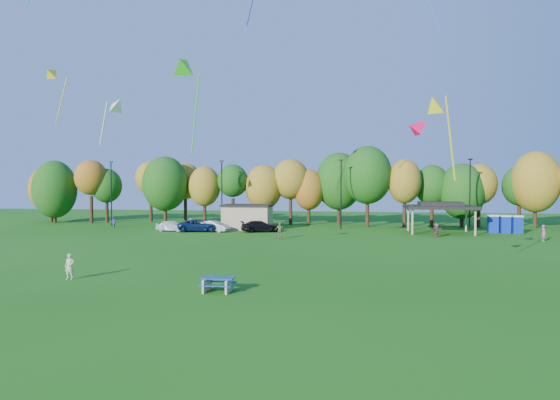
% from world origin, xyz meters
% --- Properties ---
extents(ground, '(160.00, 160.00, 0.00)m').
position_xyz_m(ground, '(0.00, 0.00, 0.00)').
color(ground, '#19600F').
rests_on(ground, ground).
extents(tree_line, '(93.57, 10.55, 11.15)m').
position_xyz_m(tree_line, '(-1.03, 45.51, 5.91)').
color(tree_line, black).
rests_on(tree_line, ground).
extents(lamp_posts, '(64.50, 0.25, 9.09)m').
position_xyz_m(lamp_posts, '(2.00, 40.00, 4.90)').
color(lamp_posts, black).
rests_on(lamp_posts, ground).
extents(utility_building, '(6.30, 4.30, 3.25)m').
position_xyz_m(utility_building, '(-10.00, 38.00, 1.64)').
color(utility_building, tan).
rests_on(utility_building, ground).
extents(pavilion, '(8.20, 6.20, 3.77)m').
position_xyz_m(pavilion, '(14.00, 37.00, 3.23)').
color(pavilion, tan).
rests_on(pavilion, ground).
extents(porta_potties, '(3.75, 1.76, 2.18)m').
position_xyz_m(porta_potties, '(21.72, 38.20, 1.10)').
color(porta_potties, '#0C2EA7').
rests_on(porta_potties, ground).
extents(picnic_table, '(1.82, 1.52, 0.78)m').
position_xyz_m(picnic_table, '(-3.40, 1.61, 0.46)').
color(picnic_table, tan).
rests_on(picnic_table, ground).
extents(kite_flyer, '(0.63, 0.44, 1.63)m').
position_xyz_m(kite_flyer, '(-13.61, 3.52, 0.82)').
color(kite_flyer, beige).
rests_on(kite_flyer, ground).
extents(car_a, '(4.29, 2.33, 1.39)m').
position_xyz_m(car_a, '(-18.75, 34.00, 0.69)').
color(car_a, white).
rests_on(car_a, ground).
extents(car_b, '(4.35, 2.47, 1.36)m').
position_xyz_m(car_b, '(-13.50, 34.43, 0.68)').
color(car_b, '#ACACB1').
rests_on(car_b, ground).
extents(car_c, '(5.75, 3.30, 1.51)m').
position_xyz_m(car_c, '(-15.20, 34.37, 0.75)').
color(car_c, '#0D1E51').
rests_on(car_c, ground).
extents(car_d, '(5.18, 3.47, 1.39)m').
position_xyz_m(car_d, '(-7.70, 34.99, 0.70)').
color(car_d, black).
rests_on(car_d, ground).
extents(far_person_0, '(0.48, 0.67, 1.73)m').
position_xyz_m(far_person_0, '(23.21, 29.84, 0.87)').
color(far_person_0, '#B85774').
rests_on(far_person_0, ground).
extents(far_person_1, '(1.54, 1.22, 1.64)m').
position_xyz_m(far_person_1, '(12.86, 32.05, 0.82)').
color(far_person_1, '#973F57').
rests_on(far_person_1, ground).
extents(far_person_2, '(0.97, 0.99, 1.61)m').
position_xyz_m(far_person_2, '(-28.28, 37.19, 0.80)').
color(far_person_2, '#514EAD').
rests_on(far_person_2, ground).
extents(far_person_3, '(0.72, 1.12, 1.64)m').
position_xyz_m(far_person_3, '(-16.59, 34.81, 0.82)').
color(far_person_3, '#454496').
rests_on(far_person_3, ground).
extents(far_person_4, '(1.10, 0.55, 1.80)m').
position_xyz_m(far_person_4, '(-4.13, 27.92, 0.90)').
color(far_person_4, olive).
rests_on(far_person_4, ground).
extents(kite_7, '(1.57, 1.31, 1.37)m').
position_xyz_m(kite_7, '(7.70, 3.26, 9.21)').
color(kite_7, '#ED0D45').
extents(kite_8, '(2.17, 1.73, 3.52)m').
position_xyz_m(kite_8, '(-11.98, 6.79, 11.39)').
color(kite_8, white).
extents(kite_9, '(1.38, 3.27, 5.45)m').
position_xyz_m(kite_9, '(-24.21, 18.23, 16.37)').
color(kite_9, yellow).
extents(kite_10, '(2.11, 3.12, 5.42)m').
position_xyz_m(kite_10, '(8.83, 5.96, 10.77)').
color(kite_10, yellow).
extents(kite_11, '(1.87, 4.55, 7.63)m').
position_xyz_m(kite_11, '(-8.19, 9.69, 14.56)').
color(kite_11, green).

